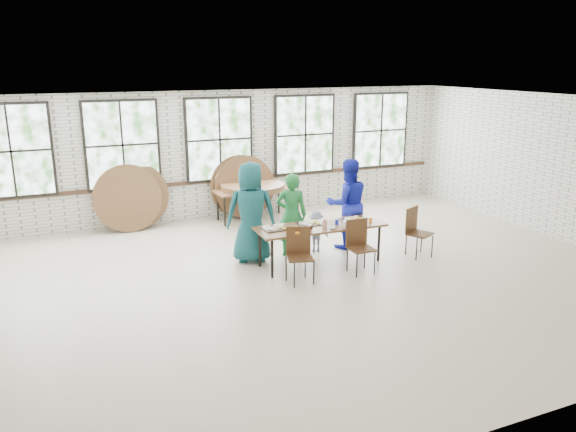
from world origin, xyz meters
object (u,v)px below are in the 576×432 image
chair_near_left (299,250)px  storage_table (253,191)px  chair_near_right (359,241)px  dining_table (320,228)px

chair_near_left → storage_table: size_ratio=0.51×
chair_near_right → chair_near_left: bearing=-178.5°
storage_table → chair_near_left: bearing=-103.1°
chair_near_right → storage_table: bearing=99.9°
chair_near_left → dining_table: bearing=56.9°
dining_table → storage_table: (-0.12, 3.32, -0.00)m
dining_table → storage_table: bearing=93.3°
dining_table → storage_table: size_ratio=1.30×
dining_table → chair_near_right: (0.45, -0.62, -0.13)m
chair_near_left → chair_near_right: (1.16, -0.00, 0.00)m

